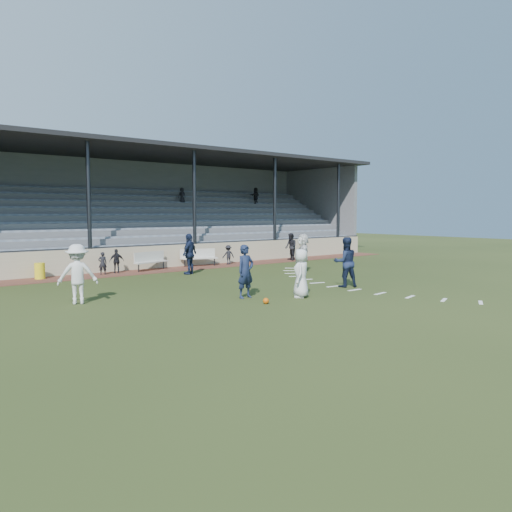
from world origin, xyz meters
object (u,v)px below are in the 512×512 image
at_px(bench_right, 199,256).
at_px(official, 291,247).
at_px(football, 266,301).
at_px(player_white_lead, 301,273).
at_px(player_navy_lead, 246,271).
at_px(bench_left, 150,259).
at_px(trash_bin, 40,271).

relative_size(bench_right, official, 1.21).
bearing_deg(official, football, -27.78).
relative_size(player_white_lead, player_navy_lead, 0.92).
distance_m(bench_left, player_white_lead, 10.69).
bearing_deg(bench_left, official, -19.98).
distance_m(bench_left, official, 9.24).
relative_size(football, official, 0.12).
height_order(player_navy_lead, official, player_navy_lead).
height_order(bench_left, bench_right, same).
xyz_separation_m(football, player_white_lead, (1.76, 0.18, 0.75)).
distance_m(bench_left, player_navy_lead, 9.63).
bearing_deg(official, player_white_lead, -23.14).
distance_m(bench_right, trash_bin, 8.38).
bearing_deg(bench_right, trash_bin, -163.48).
height_order(player_white_lead, official, official).
xyz_separation_m(bench_left, player_navy_lead, (-1.25, -9.54, 0.34)).
xyz_separation_m(bench_left, player_white_lead, (0.31, -10.68, 0.27)).
bearing_deg(football, player_white_lead, 5.81).
height_order(bench_left, player_white_lead, player_white_lead).
distance_m(trash_bin, football, 11.62).
bearing_deg(trash_bin, bench_left, -0.74).
bearing_deg(player_navy_lead, player_white_lead, -38.87).
relative_size(trash_bin, football, 3.58).
height_order(trash_bin, official, official).
relative_size(bench_left, official, 1.21).
distance_m(player_white_lead, official, 13.39).
bearing_deg(official, bench_left, -75.71).
bearing_deg(player_white_lead, player_navy_lead, -78.30).
xyz_separation_m(football, player_navy_lead, (0.19, 1.32, 0.83)).
xyz_separation_m(bench_right, player_white_lead, (-2.70, -10.82, 0.27)).
bearing_deg(player_white_lead, football, -36.26).
height_order(football, player_navy_lead, player_navy_lead).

